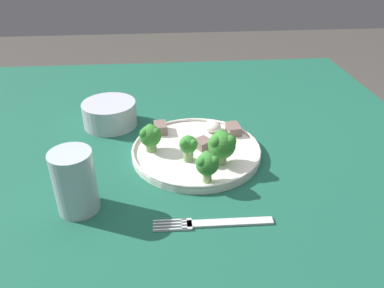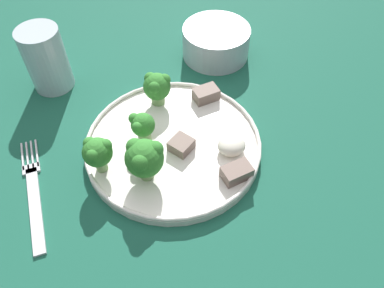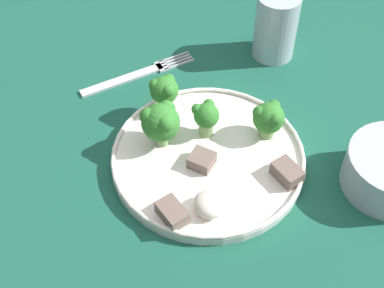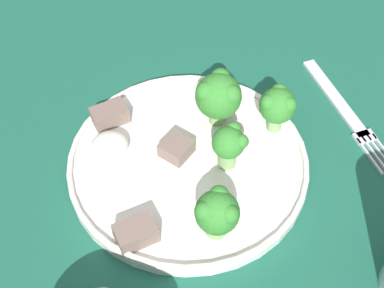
{
  "view_description": "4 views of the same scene",
  "coord_description": "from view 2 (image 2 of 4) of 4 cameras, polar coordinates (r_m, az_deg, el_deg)",
  "views": [
    {
      "loc": [
        -0.59,
        0.02,
        1.18
      ],
      "look_at": [
        0.02,
        -0.04,
        0.81
      ],
      "focal_mm": 35.0,
      "sensor_mm": 36.0,
      "label": 1
    },
    {
      "loc": [
        -0.06,
        -0.38,
        1.21
      ],
      "look_at": [
        0.06,
        -0.08,
        0.81
      ],
      "focal_mm": 35.0,
      "sensor_mm": 36.0,
      "label": 2
    },
    {
      "loc": [
        0.42,
        -0.29,
        1.33
      ],
      "look_at": [
        0.02,
        -0.06,
        0.81
      ],
      "focal_mm": 50.0,
      "sensor_mm": 36.0,
      "label": 3
    },
    {
      "loc": [
        0.16,
        0.28,
        1.24
      ],
      "look_at": [
        0.03,
        -0.06,
        0.8
      ],
      "focal_mm": 50.0,
      "sensor_mm": 36.0,
      "label": 4
    }
  ],
  "objects": [
    {
      "name": "fork",
      "position": [
        0.55,
        -22.96,
        -6.91
      ],
      "size": [
        0.02,
        0.19,
        0.0
      ],
      "color": "silver",
      "rests_on": "table"
    },
    {
      "name": "sauce_dollop",
      "position": [
        0.53,
        6.06,
        -0.24
      ],
      "size": [
        0.04,
        0.04,
        0.02
      ],
      "color": "silver",
      "rests_on": "dinner_plate"
    },
    {
      "name": "broccoli_floret_center_left",
      "position": [
        0.48,
        -7.28,
        -2.1
      ],
      "size": [
        0.05,
        0.05,
        0.06
      ],
      "color": "#7FA866",
      "rests_on": "dinner_plate"
    },
    {
      "name": "meat_slice_rear_slice",
      "position": [
        0.51,
        6.82,
        -4.32
      ],
      "size": [
        0.04,
        0.03,
        0.02
      ],
      "color": "#756056",
      "rests_on": "dinner_plate"
    },
    {
      "name": "cream_bowl",
      "position": [
        0.7,
        3.65,
        15.14
      ],
      "size": [
        0.12,
        0.12,
        0.06
      ],
      "color": "#B7BCC6",
      "rests_on": "table"
    },
    {
      "name": "drinking_glass",
      "position": [
        0.66,
        -21.2,
        11.55
      ],
      "size": [
        0.07,
        0.07,
        0.11
      ],
      "color": "#B2C1CC",
      "rests_on": "table"
    },
    {
      "name": "table",
      "position": [
        0.66,
        -6.9,
        -3.77
      ],
      "size": [
        1.22,
        1.11,
        0.78
      ],
      "color": "#195642",
      "rests_on": "ground_plane"
    },
    {
      "name": "broccoli_floret_back_left",
      "position": [
        0.5,
        -14.23,
        -1.23
      ],
      "size": [
        0.04,
        0.04,
        0.06
      ],
      "color": "#7FA866",
      "rests_on": "dinner_plate"
    },
    {
      "name": "broccoli_floret_front_left",
      "position": [
        0.58,
        -5.37,
        8.7
      ],
      "size": [
        0.04,
        0.04,
        0.05
      ],
      "color": "#7FA866",
      "rests_on": "dinner_plate"
    },
    {
      "name": "meat_slice_front_slice",
      "position": [
        0.53,
        -1.65,
        -0.14
      ],
      "size": [
        0.04,
        0.04,
        0.02
      ],
      "color": "#756056",
      "rests_on": "dinner_plate"
    },
    {
      "name": "meat_slice_middle_slice",
      "position": [
        0.6,
        2.12,
        7.62
      ],
      "size": [
        0.04,
        0.03,
        0.02
      ],
      "color": "#756056",
      "rests_on": "dinner_plate"
    },
    {
      "name": "dinner_plate",
      "position": [
        0.55,
        -2.88,
        -0.05
      ],
      "size": [
        0.26,
        0.26,
        0.02
      ],
      "color": "white",
      "rests_on": "table"
    },
    {
      "name": "broccoli_floret_near_rim_left",
      "position": [
        0.53,
        -7.92,
        2.65
      ],
      "size": [
        0.04,
        0.03,
        0.05
      ],
      "color": "#7FA866",
      "rests_on": "dinner_plate"
    }
  ]
}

